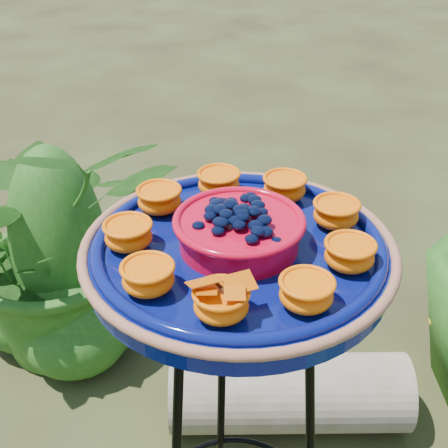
{
  "coord_description": "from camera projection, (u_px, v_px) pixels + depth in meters",
  "views": [
    {
      "loc": [
        -0.12,
        -0.82,
        1.4
      ],
      "look_at": [
        -0.15,
        -0.05,
        0.92
      ],
      "focal_mm": 50.0,
      "sensor_mm": 36.0,
      "label": 1
    }
  ],
  "objects": [
    {
      "name": "driftwood_log",
      "position": [
        289.0,
        393.0,
        1.7
      ],
      "size": [
        0.65,
        0.25,
        0.21
      ],
      "primitive_type": "cylinder",
      "rotation": [
        0.0,
        1.57,
        0.05
      ],
      "color": "tan",
      "rests_on": "ground"
    },
    {
      "name": "feeder_dish",
      "position": [
        239.0,
        247.0,
        0.89
      ],
      "size": [
        0.52,
        0.52,
        0.1
      ],
      "rotation": [
        0.0,
        0.0,
        0.23
      ],
      "color": "#070F57",
      "rests_on": "tripod_stand"
    },
    {
      "name": "tripod_stand",
      "position": [
        236.0,
        425.0,
        1.09
      ],
      "size": [
        0.37,
        0.37,
        0.86
      ],
      "rotation": [
        0.0,
        0.0,
        0.23
      ],
      "color": "black",
      "rests_on": "ground"
    },
    {
      "name": "shrub_back_left",
      "position": [
        58.0,
        237.0,
        1.84
      ],
      "size": [
        0.85,
        0.79,
        0.78
      ],
      "primitive_type": "imported",
      "rotation": [
        0.0,
        0.0,
        0.29
      ],
      "color": "#1D4D14",
      "rests_on": "ground"
    }
  ]
}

